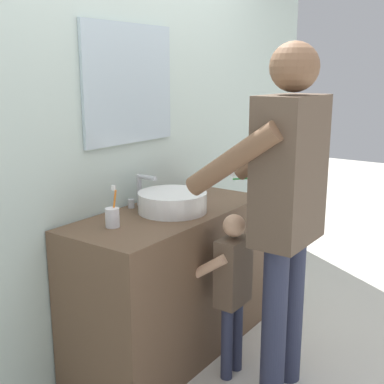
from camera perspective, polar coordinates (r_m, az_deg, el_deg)
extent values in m
plane|color=silver|center=(2.94, 2.52, -19.13)|extent=(14.00, 14.00, 0.00)
cube|color=silver|center=(2.87, -7.78, 8.65)|extent=(4.40, 0.08, 2.70)
cube|color=silver|center=(2.82, -7.10, 12.04)|extent=(0.69, 0.02, 0.64)
cube|color=brown|center=(2.90, -2.46, -10.23)|extent=(1.25, 0.54, 0.84)
cylinder|color=white|center=(2.73, -2.23, -1.15)|extent=(0.37, 0.37, 0.11)
cylinder|color=silver|center=(2.73, -2.23, -1.03)|extent=(0.31, 0.31, 0.09)
cylinder|color=#B7BABF|center=(2.87, -6.00, 0.23)|extent=(0.03, 0.03, 0.18)
cylinder|color=#B7BABF|center=(2.81, -5.12, 1.66)|extent=(0.02, 0.12, 0.02)
cylinder|color=#B7BABF|center=(2.83, -6.90, -1.31)|extent=(0.04, 0.04, 0.05)
cylinder|color=#B7BABF|center=(2.93, -5.07, -0.74)|extent=(0.04, 0.04, 0.05)
cylinder|color=silver|center=(2.50, -9.02, -2.89)|extent=(0.07, 0.07, 0.09)
cylinder|color=orange|center=(2.49, -8.84, -1.64)|extent=(0.01, 0.04, 0.17)
cube|color=white|center=(2.47, -8.92, 0.48)|extent=(0.01, 0.02, 0.02)
cylinder|color=#B27FC6|center=(3.01, 1.08, 0.49)|extent=(0.06, 0.06, 0.13)
cylinder|color=#2D2D2D|center=(3.00, 1.09, 2.02)|extent=(0.02, 0.02, 0.04)
cylinder|color=#2D334C|center=(2.75, 3.98, -16.70)|extent=(0.06, 0.06, 0.41)
cylinder|color=#2D334C|center=(2.83, 5.10, -15.82)|extent=(0.06, 0.06, 0.41)
cube|color=brown|center=(2.62, 4.70, -8.96)|extent=(0.20, 0.12, 0.36)
sphere|color=#D8A884|center=(2.54, 4.81, -3.82)|extent=(0.12, 0.12, 0.12)
cylinder|color=#D8A884|center=(2.57, 1.60, -8.67)|extent=(0.05, 0.25, 0.19)
cylinder|color=#D8A884|center=(2.74, 4.23, -7.20)|extent=(0.05, 0.25, 0.19)
cylinder|color=#2D334C|center=(2.54, 9.28, -14.60)|extent=(0.12, 0.12, 0.79)
cylinder|color=#2D334C|center=(2.70, 11.19, -12.88)|extent=(0.12, 0.12, 0.79)
cube|color=brown|center=(2.38, 11.02, 2.42)|extent=(0.40, 0.22, 0.69)
sphere|color=brown|center=(2.34, 11.55, 13.74)|extent=(0.22, 0.22, 0.22)
cylinder|color=brown|center=(2.26, 4.58, 3.60)|extent=(0.10, 0.48, 0.38)
cylinder|color=brown|center=(2.64, 9.46, 4.90)|extent=(0.10, 0.48, 0.38)
cylinder|color=green|center=(2.75, 5.92, 1.54)|extent=(0.01, 0.14, 0.03)
cube|color=white|center=(2.79, 4.59, 1.97)|extent=(0.01, 0.02, 0.02)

